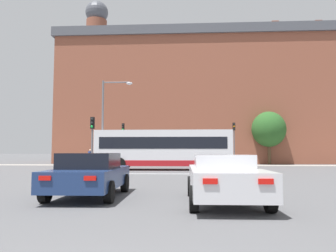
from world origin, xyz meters
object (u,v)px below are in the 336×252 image
object	(u,v)px
car_roadster_right	(224,178)
pedestrian_waiting	(222,156)
traffic_light_far_right	(234,137)
street_lamp_junction	(108,114)
car_saloon_left	(90,174)
pedestrian_walking_west	(201,156)
bus_crossing_lead	(164,149)
traffic_light_far_left	(123,137)
pedestrian_walking_east	(90,156)
traffic_light_near_left	(92,135)

from	to	relation	value
car_roadster_right	pedestrian_waiting	world-z (taller)	pedestrian_waiting
traffic_light_far_right	street_lamp_junction	size ratio (longest dim) A/B	0.62
car_saloon_left	street_lamp_junction	size ratio (longest dim) A/B	0.60
car_saloon_left	pedestrian_walking_west	xyz separation A→B (m)	(4.61, 24.16, 0.23)
pedestrian_walking_west	bus_crossing_lead	bearing A→B (deg)	-14.83
traffic_light_far_left	pedestrian_walking_east	size ratio (longest dim) A/B	2.56
bus_crossing_lead	street_lamp_junction	distance (m)	5.27
car_roadster_right	pedestrian_walking_west	xyz separation A→B (m)	(0.41, 25.14, 0.26)
pedestrian_waiting	traffic_light_far_left	bearing A→B (deg)	-26.48
car_saloon_left	traffic_light_far_right	distance (m)	24.99
traffic_light_far_left	pedestrian_walking_east	xyz separation A→B (m)	(-3.95, 1.58, -1.95)
pedestrian_walking_east	bus_crossing_lead	bearing A→B (deg)	-111.45
pedestrian_walking_west	traffic_light_near_left	bearing A→B (deg)	-25.25
traffic_light_far_right	pedestrian_walking_west	size ratio (longest dim) A/B	2.70
car_roadster_right	traffic_light_far_right	world-z (taller)	traffic_light_far_right
car_roadster_right	pedestrian_waiting	xyz separation A→B (m)	(2.53, 24.59, 0.24)
bus_crossing_lead	pedestrian_walking_east	bearing A→B (deg)	-137.46
bus_crossing_lead	pedestrian_waiting	world-z (taller)	bus_crossing_lead
car_saloon_left	pedestrian_walking_east	distance (m)	26.19
car_saloon_left	car_roadster_right	size ratio (longest dim) A/B	0.90
car_saloon_left	traffic_light_far_left	bearing A→B (deg)	97.41
traffic_light_far_right	pedestrian_walking_west	distance (m)	4.01
bus_crossing_lead	street_lamp_junction	world-z (taller)	street_lamp_junction
car_saloon_left	traffic_light_far_left	world-z (taller)	traffic_light_far_left
bus_crossing_lead	pedestrian_walking_east	xyz separation A→B (m)	(-8.79, 9.58, -0.66)
pedestrian_walking_east	pedestrian_walking_west	world-z (taller)	pedestrian_walking_east
pedestrian_waiting	street_lamp_junction	bearing A→B (deg)	12.73
car_roadster_right	pedestrian_waiting	distance (m)	24.73
car_roadster_right	traffic_light_near_left	world-z (taller)	traffic_light_near_left
car_saloon_left	traffic_light_near_left	world-z (taller)	traffic_light_near_left
traffic_light_far_left	pedestrian_walking_west	xyz separation A→B (m)	(8.16, 0.65, -2.00)
car_saloon_left	bus_crossing_lead	xyz separation A→B (m)	(1.30, 15.51, 0.95)
car_roadster_right	pedestrian_walking_east	distance (m)	28.58
traffic_light_far_left	traffic_light_far_right	bearing A→B (deg)	0.27
traffic_light_far_left	traffic_light_near_left	distance (m)	12.26
car_roadster_right	bus_crossing_lead	size ratio (longest dim) A/B	0.45
bus_crossing_lead	traffic_light_far_right	distance (m)	10.58
traffic_light_near_left	pedestrian_walking_east	xyz separation A→B (m)	(-4.24, 13.83, -1.56)
car_saloon_left	bus_crossing_lead	distance (m)	15.59
car_roadster_right	bus_crossing_lead	world-z (taller)	bus_crossing_lead
traffic_light_far_left	traffic_light_near_left	bearing A→B (deg)	-88.60
car_roadster_right	traffic_light_near_left	xyz separation A→B (m)	(-7.45, 12.25, 1.87)
bus_crossing_lead	pedestrian_walking_west	world-z (taller)	bus_crossing_lead
bus_crossing_lead	street_lamp_junction	size ratio (longest dim) A/B	1.48
street_lamp_junction	pedestrian_waiting	bearing A→B (deg)	39.78
traffic_light_near_left	car_roadster_right	bearing A→B (deg)	-58.70
traffic_light_near_left	pedestrian_walking_west	size ratio (longest dim) A/B	2.31
traffic_light_far_right	pedestrian_waiting	world-z (taller)	traffic_light_far_right
bus_crossing_lead	traffic_light_far_left	xyz separation A→B (m)	(-4.85, 8.00, 1.29)
bus_crossing_lead	traffic_light_near_left	distance (m)	6.29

